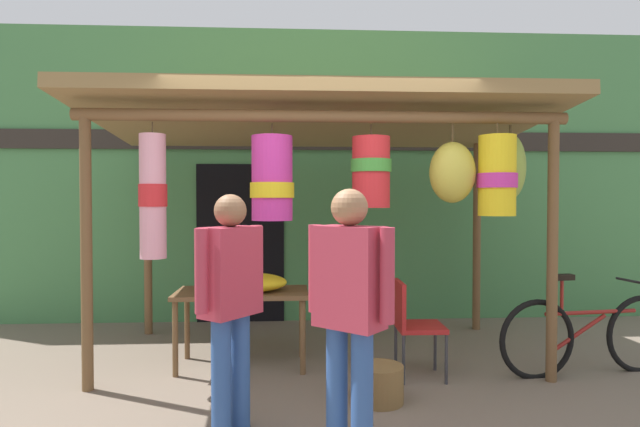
{
  "coord_description": "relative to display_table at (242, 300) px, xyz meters",
  "views": [
    {
      "loc": [
        -0.24,
        -4.09,
        1.54
      ],
      "look_at": [
        0.06,
        1.34,
        1.4
      ],
      "focal_mm": 29.16,
      "sensor_mm": 36.0,
      "label": 1
    }
  ],
  "objects": [
    {
      "name": "passerby_at_right",
      "position": [
        0.8,
        -1.81,
        0.33
      ],
      "size": [
        0.47,
        0.43,
        1.61
      ],
      "color": "#2D5193",
      "rests_on": "ground_plane"
    },
    {
      "name": "flower_heap_on_table",
      "position": [
        0.09,
        -0.06,
        0.17
      ],
      "size": [
        0.67,
        0.47,
        0.17
      ],
      "color": "yellow",
      "rests_on": "display_table"
    },
    {
      "name": "ground_plane",
      "position": [
        0.7,
        -0.73,
        -0.62
      ],
      "size": [
        30.0,
        30.0,
        0.0
      ],
      "primitive_type": "plane",
      "color": "#756656"
    },
    {
      "name": "folding_chair",
      "position": [
        1.5,
        -0.39,
        -0.12
      ],
      "size": [
        0.41,
        0.41,
        0.84
      ],
      "color": "#AD1E1E",
      "rests_on": "ground_plane"
    },
    {
      "name": "display_table",
      "position": [
        0.0,
        0.0,
        0.0
      ],
      "size": [
        1.22,
        0.62,
        0.7
      ],
      "color": "brown",
      "rests_on": "ground_plane"
    },
    {
      "name": "shop_facade",
      "position": [
        0.69,
        1.93,
        1.24
      ],
      "size": [
        9.74,
        0.29,
        3.72
      ],
      "color": "#47844C",
      "rests_on": "ground_plane"
    },
    {
      "name": "customer_foreground",
      "position": [
        0.06,
        -1.38,
        0.31
      ],
      "size": [
        0.42,
        0.49,
        1.58
      ],
      "color": "#2D5193",
      "rests_on": "ground_plane"
    },
    {
      "name": "parked_bicycle",
      "position": [
        3.1,
        -0.39,
        -0.27
      ],
      "size": [
        1.74,
        0.44,
        0.92
      ],
      "color": "black",
      "rests_on": "ground_plane"
    },
    {
      "name": "wicker_basket_by_table",
      "position": [
        1.12,
        -0.93,
        -0.48
      ],
      "size": [
        0.37,
        0.37,
        0.28
      ],
      "primitive_type": "cylinder",
      "color": "brown",
      "rests_on": "ground_plane"
    },
    {
      "name": "market_stall_canopy",
      "position": [
        0.81,
        0.15,
        1.54
      ],
      "size": [
        4.36,
        2.3,
        2.51
      ],
      "color": "brown",
      "rests_on": "ground_plane"
    }
  ]
}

